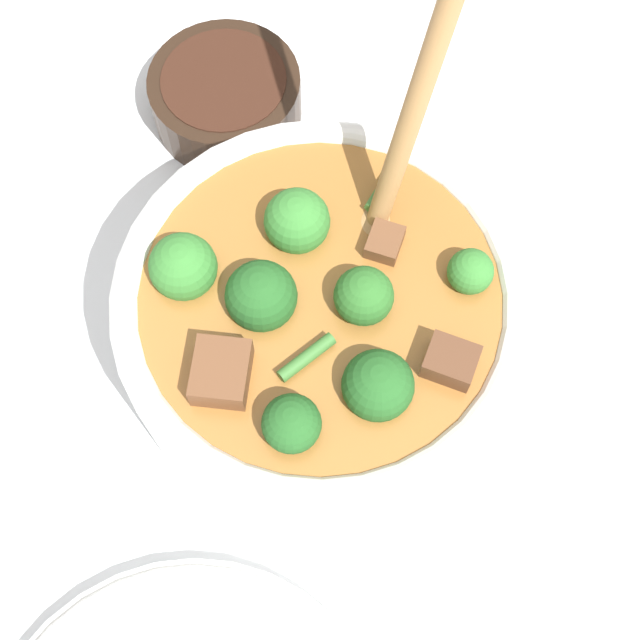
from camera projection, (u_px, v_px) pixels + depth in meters
ground_plane at (320, 363)px, 0.57m from camera, size 4.00×4.00×0.00m
stew_bowl at (320, 325)px, 0.51m from camera, size 0.23×0.23×0.28m
condiment_bowl at (226, 95)px, 0.62m from camera, size 0.11×0.11×0.04m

